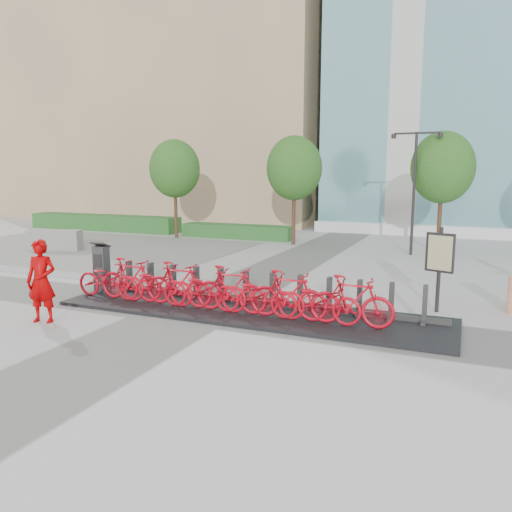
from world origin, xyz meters
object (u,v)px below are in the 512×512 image
at_px(kiosk, 102,268).
at_px(bike_0, 108,279).
at_px(map_sign, 440,256).
at_px(jersey_barrier, 55,240).
at_px(worker_red, 41,281).

bearing_deg(kiosk, bike_0, -41.93).
distance_m(bike_0, map_sign, 8.45).
xyz_separation_m(bike_0, jersey_barrier, (-8.00, 6.22, -0.13)).
distance_m(worker_red, map_sign, 9.31).
xyz_separation_m(bike_0, map_sign, (8.12, 2.22, 0.80)).
height_order(bike_0, worker_red, worker_red).
bearing_deg(kiosk, jersey_barrier, 139.04).
bearing_deg(bike_0, kiosk, 51.25).
xyz_separation_m(bike_0, kiosk, (-0.62, 0.50, 0.17)).
bearing_deg(jersey_barrier, worker_red, -63.77).
distance_m(worker_red, jersey_barrier, 11.52).
xyz_separation_m(worker_red, jersey_barrier, (-7.90, 8.36, -0.50)).
distance_m(jersey_barrier, map_sign, 16.63).
bearing_deg(map_sign, worker_red, -131.87).
xyz_separation_m(kiosk, worker_red, (0.53, -2.64, 0.19)).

